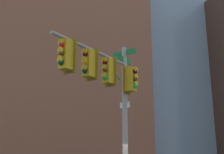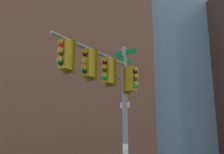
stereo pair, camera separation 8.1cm
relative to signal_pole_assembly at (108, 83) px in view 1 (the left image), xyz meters
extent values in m
cylinder|color=gray|center=(0.97, 0.79, -1.44)|extent=(0.21, 0.21, 6.55)
cylinder|color=gray|center=(-0.71, -0.46, 1.08)|extent=(3.44, 2.59, 0.12)
cylinder|color=gray|center=(0.37, 0.34, 0.63)|extent=(0.88, 0.69, 0.75)
cube|color=#0F6B33|center=(0.97, 0.79, 1.59)|extent=(0.71, 0.94, 0.24)
cube|color=#0F6B33|center=(0.97, 0.79, 1.29)|extent=(0.84, 0.63, 0.24)
cube|color=white|center=(0.97, 0.79, -0.66)|extent=(0.29, 0.38, 0.24)
cube|color=gold|center=(0.04, 0.09, 0.52)|extent=(0.48, 0.48, 1.00)
cube|color=#775E0F|center=(0.19, 0.21, 0.52)|extent=(0.36, 0.46, 1.16)
sphere|color=#470A07|center=(-0.12, -0.03, 0.82)|extent=(0.20, 0.20, 0.20)
cylinder|color=gold|center=(-0.18, -0.07, 0.91)|extent=(0.17, 0.21, 0.23)
sphere|color=#4C330A|center=(-0.12, -0.03, 0.52)|extent=(0.20, 0.20, 0.20)
cylinder|color=gold|center=(-0.18, -0.07, 0.61)|extent=(0.17, 0.21, 0.23)
sphere|color=green|center=(-0.12, -0.03, 0.22)|extent=(0.20, 0.20, 0.20)
cylinder|color=gold|center=(-0.18, -0.07, 0.31)|extent=(0.17, 0.21, 0.23)
cube|color=gold|center=(-0.89, -0.60, 0.52)|extent=(0.48, 0.48, 1.00)
cube|color=#775E0F|center=(-0.74, -0.49, 0.52)|extent=(0.36, 0.46, 1.16)
sphere|color=#470A07|center=(-1.06, -0.72, 0.82)|extent=(0.20, 0.20, 0.20)
cylinder|color=gold|center=(-1.11, -0.76, 0.91)|extent=(0.17, 0.21, 0.23)
sphere|color=#F29E0C|center=(-1.06, -0.72, 0.52)|extent=(0.20, 0.20, 0.20)
cylinder|color=gold|center=(-1.11, -0.76, 0.61)|extent=(0.17, 0.21, 0.23)
sphere|color=#0A3819|center=(-1.06, -0.72, 0.22)|extent=(0.20, 0.20, 0.20)
cylinder|color=gold|center=(-1.11, -0.76, 0.31)|extent=(0.17, 0.21, 0.23)
cube|color=gold|center=(-1.83, -1.29, 0.52)|extent=(0.48, 0.48, 1.00)
cube|color=#775E0F|center=(-1.68, -1.18, 0.52)|extent=(0.36, 0.46, 1.16)
sphere|color=red|center=(-1.99, -1.42, 0.82)|extent=(0.20, 0.20, 0.20)
cylinder|color=gold|center=(-2.05, -1.45, 0.91)|extent=(0.17, 0.21, 0.23)
sphere|color=#4C330A|center=(-1.99, -1.42, 0.52)|extent=(0.20, 0.20, 0.20)
cylinder|color=gold|center=(-2.05, -1.45, 0.61)|extent=(0.17, 0.21, 0.23)
sphere|color=#0A3819|center=(-1.99, -1.42, 0.22)|extent=(0.20, 0.20, 0.20)
cylinder|color=gold|center=(-2.05, -1.45, 0.31)|extent=(0.17, 0.21, 0.23)
cube|color=gold|center=(1.16, 0.54, 0.38)|extent=(0.48, 0.48, 1.00)
cube|color=#775E0F|center=(1.04, 0.69, 0.38)|extent=(0.46, 0.36, 1.16)
sphere|color=#470A07|center=(1.28, 0.38, 0.68)|extent=(0.20, 0.20, 0.20)
cylinder|color=gold|center=(1.32, 0.32, 0.77)|extent=(0.21, 0.17, 0.23)
sphere|color=#4C330A|center=(1.28, 0.38, 0.38)|extent=(0.20, 0.20, 0.20)
cylinder|color=gold|center=(1.32, 0.32, 0.47)|extent=(0.21, 0.17, 0.23)
sphere|color=green|center=(1.28, 0.38, 0.08)|extent=(0.20, 0.20, 0.20)
cylinder|color=gold|center=(1.32, 0.32, 0.17)|extent=(0.21, 0.17, 0.23)
cube|color=brown|center=(3.18, 40.62, 12.90)|extent=(27.16, 20.51, 35.22)
cube|color=#7A99B2|center=(32.63, 51.32, 33.88)|extent=(31.59, 31.01, 77.20)
cube|color=brown|center=(37.97, 50.79, 15.38)|extent=(23.22, 16.16, 40.19)
camera|label=1|loc=(-3.26, -10.55, -2.68)|focal=48.06mm
camera|label=2|loc=(-3.18, -10.58, -2.68)|focal=48.06mm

